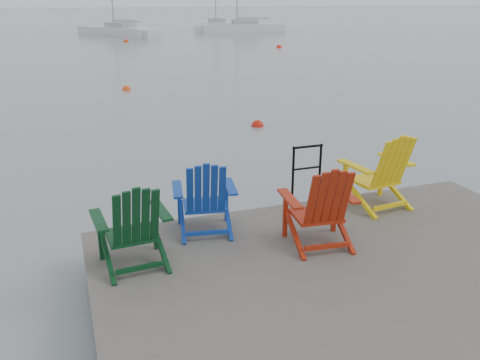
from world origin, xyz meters
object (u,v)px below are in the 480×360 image
object	(u,v)px
sailboat_mid	(216,26)
buoy_b	(127,90)
chair_yellow	(382,170)
sailboat_far	(241,29)
chair_green	(133,225)
handrail	(307,169)
chair_red	(321,205)
buoy_d	(126,42)
buoy_a	(258,126)
sailboat_near	(118,32)
buoy_c	(279,48)
chair_blue	(205,196)

from	to	relation	value
sailboat_mid	buoy_b	bearing A→B (deg)	-98.93
chair_yellow	sailboat_far	bearing A→B (deg)	65.79
chair_green	handrail	bearing A→B (deg)	17.76
chair_red	buoy_b	xyz separation A→B (m)	(-0.37, 15.23, -1.04)
sailboat_far	buoy_d	size ratio (longest dim) A/B	27.56
buoy_b	buoy_a	bearing A→B (deg)	-69.82
sailboat_far	sailboat_mid	bearing A→B (deg)	19.13
sailboat_near	buoy_b	size ratio (longest dim) A/B	36.26
chair_green	sailboat_near	bearing A→B (deg)	79.41
chair_red	buoy_a	size ratio (longest dim) A/B	3.08
buoy_c	sailboat_near	bearing A→B (deg)	120.81
chair_yellow	buoy_a	bearing A→B (deg)	75.94
chair_red	chair_yellow	distance (m)	1.63
sailboat_far	buoy_d	distance (m)	15.49
buoy_b	buoy_d	distance (m)	23.41
handrail	chair_blue	distance (m)	1.76
buoy_b	buoy_d	world-z (taller)	buoy_d
buoy_a	chair_red	bearing A→B (deg)	-106.14
chair_yellow	sailboat_far	distance (m)	48.21
chair_blue	chair_red	size ratio (longest dim) A/B	0.95
chair_yellow	buoy_b	xyz separation A→B (m)	(-1.78, 14.41, -1.07)
sailboat_far	buoy_c	bearing A→B (deg)	176.04
handrail	sailboat_far	size ratio (longest dim) A/B	0.08
chair_red	sailboat_mid	size ratio (longest dim) A/B	0.08
chair_red	sailboat_mid	distance (m)	54.05
chair_yellow	sailboat_far	xyz separation A→B (m)	(14.31, 46.03, -0.71)
sailboat_mid	buoy_b	size ratio (longest dim) A/B	40.25
chair_yellow	buoy_d	xyz separation A→B (m)	(1.31, 37.61, -1.07)
sailboat_far	buoy_d	xyz separation A→B (m)	(-13.00, -8.41, -0.36)
chair_blue	chair_yellow	bearing A→B (deg)	10.14
buoy_b	buoy_d	size ratio (longest dim) A/B	0.81
sailboat_far	buoy_b	xyz separation A→B (m)	(-16.09, -31.62, -0.36)
buoy_b	buoy_c	world-z (taller)	buoy_c
handrail	sailboat_far	distance (m)	48.02
buoy_a	buoy_c	size ratio (longest dim) A/B	0.88
chair_green	buoy_a	xyz separation A→B (m)	(4.54, 7.73, -1.03)
buoy_d	sailboat_far	bearing A→B (deg)	32.90
handrail	buoy_c	world-z (taller)	handrail
sailboat_mid	buoy_a	xyz separation A→B (m)	(-12.28, -44.08, -0.35)
sailboat_far	chair_red	bearing A→B (deg)	168.23
sailboat_near	buoy_a	size ratio (longest dim) A/B	34.85
chair_green	chair_yellow	bearing A→B (deg)	5.00
handrail	chair_red	bearing A→B (deg)	-109.35
handrail	chair_yellow	size ratio (longest dim) A/B	0.80
sailboat_near	buoy_c	bearing A→B (deg)	-91.72
chair_red	buoy_d	world-z (taller)	chair_red
chair_red	buoy_c	world-z (taller)	chair_red
sailboat_mid	buoy_d	xyz separation A→B (m)	(-11.86, -13.61, -0.35)
chair_red	chair_blue	bearing A→B (deg)	151.99
chair_yellow	sailboat_mid	world-z (taller)	sailboat_mid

